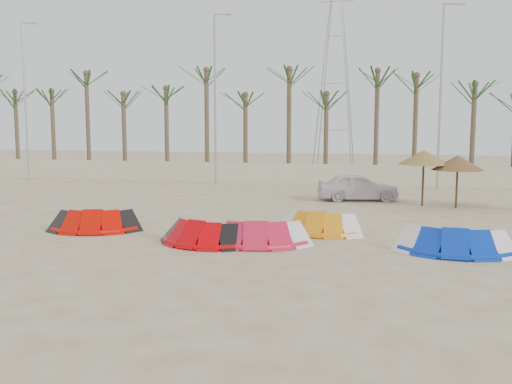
% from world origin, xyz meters
% --- Properties ---
extents(ground, '(120.00, 120.00, 0.00)m').
position_xyz_m(ground, '(0.00, 0.00, 0.00)').
color(ground, beige).
rests_on(ground, ground).
extents(boundary_wall, '(60.00, 0.30, 1.30)m').
position_xyz_m(boundary_wall, '(0.00, 22.00, 0.65)').
color(boundary_wall, beige).
rests_on(boundary_wall, ground).
extents(palm_line, '(52.00, 4.00, 7.70)m').
position_xyz_m(palm_line, '(0.67, 23.50, 6.44)').
color(palm_line, brown).
rests_on(palm_line, ground).
extents(lamp_a, '(1.25, 0.14, 11.00)m').
position_xyz_m(lamp_a, '(-19.96, 20.00, 5.77)').
color(lamp_a, '#A5A8AD').
rests_on(lamp_a, ground).
extents(lamp_b, '(1.25, 0.14, 11.00)m').
position_xyz_m(lamp_b, '(-5.96, 20.00, 5.77)').
color(lamp_b, '#A5A8AD').
rests_on(lamp_b, ground).
extents(lamp_c, '(1.25, 0.14, 11.00)m').
position_xyz_m(lamp_c, '(8.04, 20.00, 5.77)').
color(lamp_c, '#A5A8AD').
rests_on(lamp_c, ground).
extents(pylon, '(3.00, 3.00, 14.00)m').
position_xyz_m(pylon, '(1.00, 28.00, 0.00)').
color(pylon, '#A5A8AD').
rests_on(pylon, ground).
extents(kite_red_left, '(3.60, 2.29, 0.90)m').
position_xyz_m(kite_red_left, '(-5.51, 3.41, 0.42)').
color(kite_red_left, '#CD0900').
rests_on(kite_red_left, ground).
extents(kite_red_mid, '(3.39, 2.27, 0.90)m').
position_xyz_m(kite_red_mid, '(-0.92, 2.02, 0.42)').
color(kite_red_mid, '#CF0005').
rests_on(kite_red_mid, ground).
extents(kite_red_right, '(3.66, 2.03, 0.90)m').
position_xyz_m(kite_red_right, '(0.92, 2.41, 0.42)').
color(kite_red_right, red).
rests_on(kite_red_right, ground).
extents(kite_orange, '(3.29, 2.00, 0.90)m').
position_xyz_m(kite_orange, '(2.68, 4.79, 0.42)').
color(kite_orange, orange).
rests_on(kite_orange, ground).
extents(kite_blue, '(3.59, 1.75, 0.90)m').
position_xyz_m(kite_blue, '(7.16, 2.59, 0.42)').
color(kite_blue, '#072FB5').
rests_on(kite_blue, ground).
extents(parasol_left, '(2.47, 2.47, 2.74)m').
position_xyz_m(parasol_left, '(6.76, 12.76, 2.38)').
color(parasol_left, '#4C331E').
rests_on(parasol_left, ground).
extents(parasol_mid, '(2.44, 2.44, 2.51)m').
position_xyz_m(parasol_mid, '(8.29, 12.47, 2.16)').
color(parasol_mid, '#4C331E').
rests_on(parasol_mid, ground).
extents(car, '(4.45, 2.52, 1.43)m').
position_xyz_m(car, '(3.57, 14.09, 0.71)').
color(car, silver).
rests_on(car, ground).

